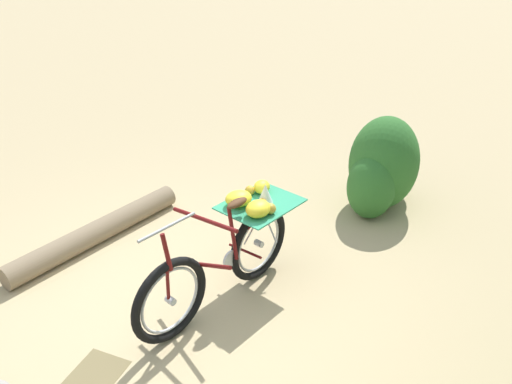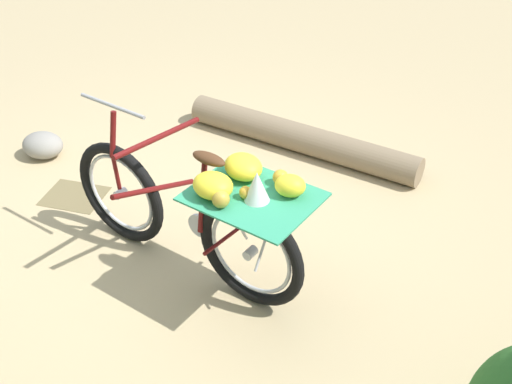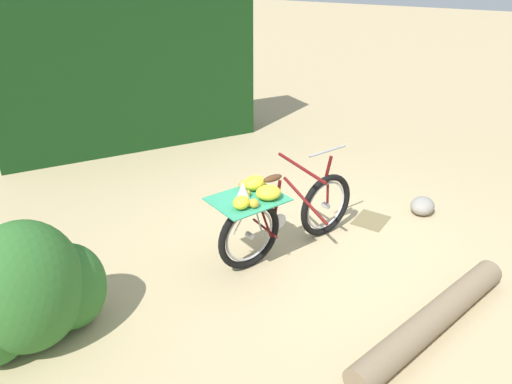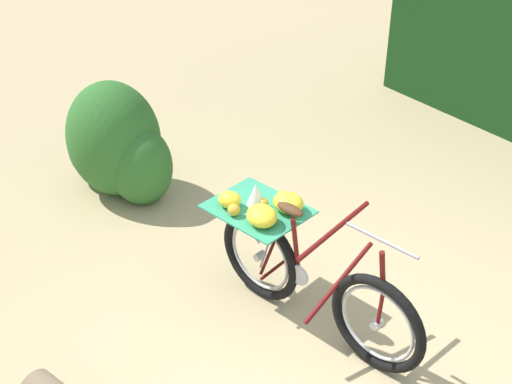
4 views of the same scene
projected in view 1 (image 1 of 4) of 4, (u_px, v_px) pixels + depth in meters
name	position (u px, v px, depth m)	size (l,w,h in m)	color
ground_plane	(183.00, 306.00, 4.28)	(60.00, 60.00, 0.00)	tan
bicycle	(228.00, 251.00, 4.18)	(1.77, 0.95, 1.03)	black
fallen_log	(98.00, 232.00, 5.14)	(0.24, 0.24, 2.04)	#7F6B51
shrub_cluster	(383.00, 169.00, 5.64)	(1.16, 0.79, 1.10)	#2D6628
leaf_litter_patch	(94.00, 376.00, 3.61)	(0.44, 0.36, 0.01)	olive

